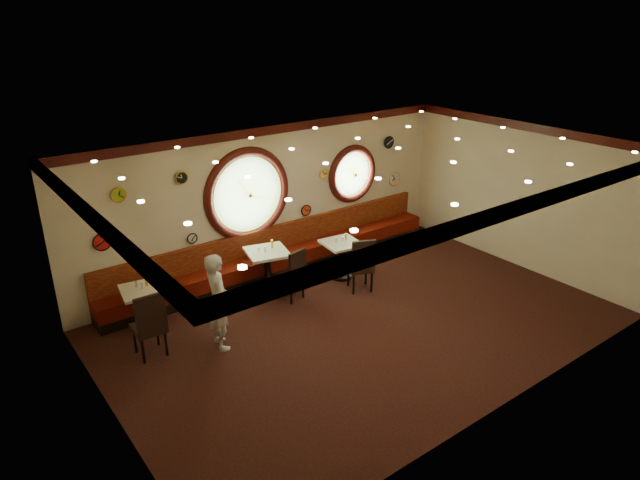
{
  "coord_description": "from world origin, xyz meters",
  "views": [
    {
      "loc": [
        -6.09,
        -6.84,
        5.47
      ],
      "look_at": [
        -0.37,
        0.8,
        1.5
      ],
      "focal_mm": 32.0,
      "sensor_mm": 36.0,
      "label": 1
    }
  ],
  "objects": [
    {
      "name": "condiment_a_salt",
      "position": [
        -3.3,
        2.32,
        0.87
      ],
      "size": [
        0.04,
        0.04,
        0.11
      ],
      "primitive_type": "cylinder",
      "color": "silver",
      "rests_on": "table_a"
    },
    {
      "name": "porthole_left_glass",
      "position": [
        -0.6,
        3.0,
        1.85
      ],
      "size": [
        1.66,
        0.02,
        1.66
      ],
      "primitive_type": "cylinder",
      "rotation": [
        1.57,
        0.0,
        0.0
      ],
      "color": "#87B46C",
      "rests_on": "wall_back"
    },
    {
      "name": "condiment_c_salt",
      "position": [
        0.79,
        1.78,
        0.87
      ],
      "size": [
        0.03,
        0.03,
        0.1
      ],
      "primitive_type": "cylinder",
      "color": "silver",
      "rests_on": "table_c"
    },
    {
      "name": "table_b",
      "position": [
        -0.68,
        2.17,
        0.56
      ],
      "size": [
        0.98,
        0.98,
        0.88
      ],
      "color": "black",
      "rests_on": "floor"
    },
    {
      "name": "banquette_back",
      "position": [
        0.0,
        2.94,
        0.75
      ],
      "size": [
        8.0,
        0.1,
        0.55
      ],
      "primitive_type": "cube",
      "color": "#5D070C",
      "rests_on": "wall_back"
    },
    {
      "name": "wall_clock_4",
      "position": [
        -1.9,
        2.96,
        1.2
      ],
      "size": [
        0.2,
        0.03,
        0.2
      ],
      "primitive_type": "cylinder",
      "rotation": [
        1.57,
        0.0,
        0.0
      ],
      "color": "silver",
      "rests_on": "wall_back"
    },
    {
      "name": "chair_b",
      "position": [
        -0.47,
        1.52,
        0.62
      ],
      "size": [
        0.55,
        0.55,
        0.67
      ],
      "rotation": [
        0.0,
        0.0,
        0.24
      ],
      "color": "black",
      "rests_on": "floor"
    },
    {
      "name": "wall_clock_2",
      "position": [
        0.85,
        2.96,
        1.2
      ],
      "size": [
        0.24,
        0.03,
        0.24
      ],
      "primitive_type": "cylinder",
      "rotation": [
        1.57,
        0.0,
        0.0
      ],
      "color": "red",
      "rests_on": "wall_back"
    },
    {
      "name": "banquette_seat",
      "position": [
        0.0,
        2.72,
        0.35
      ],
      "size": [
        8.0,
        0.55,
        0.3
      ],
      "primitive_type": "cube",
      "color": "#530E07",
      "rests_on": "banquette_base"
    },
    {
      "name": "wall_front",
      "position": [
        0.0,
        -3.0,
        1.6
      ],
      "size": [
        9.0,
        0.02,
        3.2
      ],
      "primitive_type": "cube",
      "color": "beige",
      "rests_on": "floor"
    },
    {
      "name": "condiment_a_pepper",
      "position": [
        -3.24,
        2.21,
        0.87
      ],
      "size": [
        0.03,
        0.03,
        0.1
      ],
      "primitive_type": "cylinder",
      "color": "silver",
      "rests_on": "table_a"
    },
    {
      "name": "condiment_c_bottle",
      "position": [
        1.06,
        1.79,
        0.89
      ],
      "size": [
        0.04,
        0.04,
        0.14
      ],
      "primitive_type": "cylinder",
      "color": "gold",
      "rests_on": "table_c"
    },
    {
      "name": "porthole_left_ring",
      "position": [
        -0.6,
        2.95,
        1.85
      ],
      "size": [
        1.61,
        0.03,
        1.61
      ],
      "primitive_type": "torus",
      "rotation": [
        1.57,
        0.0,
        0.0
      ],
      "color": "gold",
      "rests_on": "wall_back"
    },
    {
      "name": "chair_a",
      "position": [
        -3.48,
        1.28,
        0.68
      ],
      "size": [
        0.51,
        0.51,
        0.74
      ],
      "rotation": [
        0.0,
        0.0,
        -0.02
      ],
      "color": "black",
      "rests_on": "floor"
    },
    {
      "name": "condiment_b_salt",
      "position": [
        -0.81,
        2.26,
        0.93
      ],
      "size": [
        0.03,
        0.03,
        0.09
      ],
      "primitive_type": "cylinder",
      "color": "silver",
      "rests_on": "table_b"
    },
    {
      "name": "molding_left",
      "position": [
        -4.45,
        0.0,
        3.11
      ],
      "size": [
        0.1,
        6.0,
        0.18
      ],
      "primitive_type": "cube",
      "color": "#380C0A",
      "rests_on": "wall_back"
    },
    {
      "name": "ceiling",
      "position": [
        0.0,
        0.0,
        3.2
      ],
      "size": [
        9.0,
        6.0,
        0.02
      ],
      "primitive_type": "cube",
      "color": "gold",
      "rests_on": "wall_back"
    },
    {
      "name": "wall_clock_0",
      "position": [
        -3.2,
        2.96,
        2.35
      ],
      "size": [
        0.26,
        0.03,
        0.26
      ],
      "primitive_type": "cylinder",
      "rotation": [
        1.57,
        0.0,
        0.0
      ],
      "color": "#A7CD29",
      "rests_on": "wall_back"
    },
    {
      "name": "wall_clock_6",
      "position": [
        3.55,
        2.96,
        1.45
      ],
      "size": [
        0.34,
        0.03,
        0.34
      ],
      "primitive_type": "cylinder",
      "rotation": [
        1.57,
        0.0,
        0.0
      ],
      "color": "white",
      "rests_on": "wall_back"
    },
    {
      "name": "waiter",
      "position": [
        -2.42,
        0.91,
        0.86
      ],
      "size": [
        0.5,
        0.68,
        1.72
      ],
      "primitive_type": "imported",
      "rotation": [
        0.0,
        0.0,
        1.43
      ],
      "color": "silver",
      "rests_on": "floor"
    },
    {
      "name": "wall_left",
      "position": [
        -4.5,
        0.0,
        1.6
      ],
      "size": [
        0.02,
        6.0,
        3.2
      ],
      "primitive_type": "cube",
      "color": "beige",
      "rests_on": "floor"
    },
    {
      "name": "wall_back",
      "position": [
        0.0,
        3.0,
        1.6
      ],
      "size": [
        9.0,
        0.02,
        3.2
      ],
      "primitive_type": "cube",
      "color": "beige",
      "rests_on": "floor"
    },
    {
      "name": "molding_back",
      "position": [
        0.0,
        2.95,
        3.11
      ],
      "size": [
        9.0,
        0.1,
        0.18
      ],
      "primitive_type": "cube",
      "color": "#380C0A",
      "rests_on": "wall_back"
    },
    {
      "name": "wall_clock_3",
      "position": [
        1.35,
        2.96,
        1.95
      ],
      "size": [
        0.22,
        0.03,
        0.22
      ],
      "primitive_type": "cylinder",
      "rotation": [
        1.57,
        0.0,
        0.0
      ],
      "color": "#FCD054",
      "rests_on": "wall_back"
    },
    {
      "name": "table_a",
      "position": [
        -3.23,
        2.2,
        0.52
      ],
      "size": [
        0.85,
        0.85,
        0.82
      ],
      "color": "black",
      "rests_on": "floor"
    },
    {
      "name": "molding_right",
      "position": [
        4.45,
        0.0,
        3.11
      ],
      "size": [
        0.1,
        6.0,
        0.18
      ],
      "primitive_type": "cube",
      "color": "#380C0A",
      "rests_on": "wall_back"
    },
    {
      "name": "table_c",
      "position": [
        0.91,
        1.75,
        0.52
      ],
      "size": [
        0.83,
        0.83,
        0.82
      ],
      "color": "black",
      "rests_on": "floor"
    },
    {
      "name": "wall_clock_5",
      "position": [
        -3.6,
        2.96,
        1.55
      ],
      "size": [
        0.32,
        0.03,
        0.32
      ],
      "primitive_type": "cylinder",
      "rotation": [
        1.57,
        0.0,
        0.0
      ],
      "color": "red",
      "rests_on": "wall_back"
    },
    {
      "name": "wall_right",
      "position": [
        4.5,
        0.0,
        1.6
      ],
      "size": [
        0.02,
        6.0,
        3.2
      ],
      "primitive_type": "cube",
      "color": "beige",
      "rests_on": "floor"
    },
    {
      "name": "condiment_b_pepper",
      "position": [
        -0.71,
        2.17,
        0.94
      ],
      "size": [
        0.04,
        0.04,
        0.11
      ],
      "primitive_type": "cylinder",
      "color": "#B9B9BD",
      "rests_on": "table_b"
    },
    {
      "name": "condiment_c_pepper",
      "position": [
        0.96,
        1.77,
        0.87
      ],
      "size": [
        0.04,
        0.04,
        0.11
      ],
      "primitive_type": "cylinder",
      "color": "silver",
      "rests_on": "table_c"
    },
    {
      "name": "porthole_right_ring",
      "position": [
        2.2,
        2.95,
        1.8
      ],
      "size": [
        1.09,
        0.03,
        1.09
      ],
      "primitive_type": "torus",
      "rotation": [
        1.57,
        0.0,
        0.0
      ],
      "color": "gold",
      "rests_on": "wall_back"
    },
    {
      "name": "wall_clock_7",
      "position": [
        -2.0,
        2.96,
        2.45
      ],
      "size": [
        0.24,
        0.03,
        0.24
      ],
      "primitive_type": "cylinder",
      "rotation": [
        1.57,
        0.0,
        0.0
      ],
      "color": "black",
      "rests_on": "wall_back"
    },
    {
      "name": "wall_clock_1",
      "position": [
        3.3,
        2.96,
        2.4
      ],
      "size": [
        0.28,
        0.03,
        0.28
      ],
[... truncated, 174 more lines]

